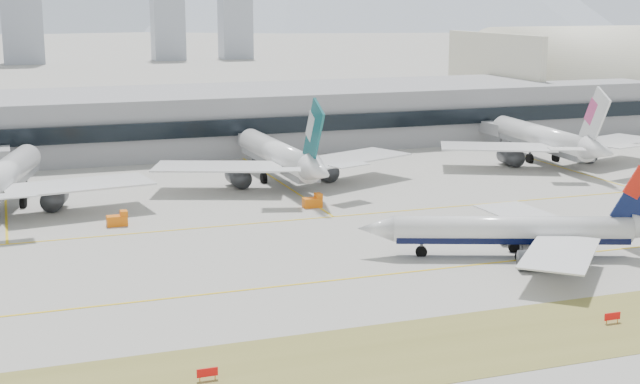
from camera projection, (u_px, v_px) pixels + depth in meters
name	position (u px, v px, depth m)	size (l,w,h in m)	color
ground	(296.00, 273.00, 127.27)	(3000.00, 3000.00, 0.00)	gray
taxiing_airliner	(524.00, 231.00, 134.69)	(47.59, 40.30, 16.60)	white
widebody_eva	(1.00, 180.00, 165.13)	(56.23, 56.05, 20.63)	white
widebody_cathay	(281.00, 157.00, 189.37)	(57.67, 56.29, 20.55)	white
widebody_china_air	(546.00, 140.00, 212.72)	(57.36, 56.23, 20.49)	white
terminal	(160.00, 121.00, 231.53)	(280.00, 43.10, 15.00)	gray
hangar	(606.00, 115.00, 302.01)	(91.00, 60.00, 60.00)	beige
hold_sign_left	(207.00, 373.00, 91.12)	(2.20, 0.15, 1.35)	red
hold_sign_right	(612.00, 316.00, 107.31)	(2.20, 0.15, 1.35)	red
gse_b	(118.00, 220.00, 153.84)	(3.55, 2.00, 2.60)	orange
gse_c	(313.00, 202.00, 167.63)	(3.55, 2.00, 2.60)	orange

